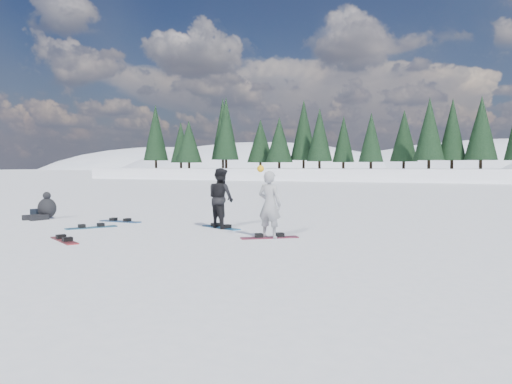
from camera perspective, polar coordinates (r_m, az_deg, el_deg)
ground at (r=12.71m, az=-10.45°, el=-5.47°), size 420.00×420.00×0.00m
alpine_backdrop at (r=201.09m, az=18.03°, el=-1.66°), size 412.50×227.00×53.20m
snowboarder_woman at (r=12.79m, az=1.55°, el=-1.40°), size 0.68×0.49×1.88m
snowboarder_man at (r=14.91m, az=-4.04°, el=-0.71°), size 1.09×1.01×1.80m
seated_rider at (r=19.02m, az=-22.90°, el=-1.74°), size 0.85×1.23×0.95m
gear_bag at (r=19.72m, az=-23.74°, el=-2.23°), size 0.51×0.40×0.30m
snowboard_woman at (r=12.89m, az=1.55°, el=-5.23°), size 1.38×1.11×0.03m
snowboard_man at (r=14.99m, az=-4.03°, el=-4.08°), size 1.48×0.87×0.03m
snowboard_loose_c at (r=17.19m, az=-15.25°, el=-3.27°), size 1.50×0.30×0.03m
snowboard_loose_a at (r=15.76m, az=-18.30°, el=-3.87°), size 1.04×1.41×0.03m
snowboard_loose_b at (r=13.27m, az=-21.07°, el=-5.19°), size 1.44×0.99×0.03m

